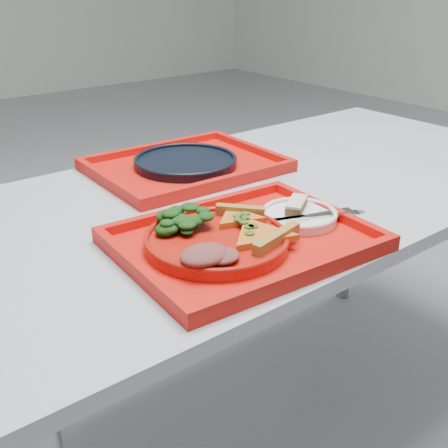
# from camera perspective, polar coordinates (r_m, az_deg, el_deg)

# --- Properties ---
(ground) EXTENTS (10.00, 10.00, 0.00)m
(ground) POSITION_cam_1_polar(r_m,az_deg,el_deg) (1.76, 4.09, -19.37)
(ground) COLOR gray
(ground) RESTS_ON ground
(table) EXTENTS (1.60, 0.80, 0.75)m
(table) POSITION_cam_1_polar(r_m,az_deg,el_deg) (1.38, 4.92, 1.25)
(table) COLOR #9BA2AE
(table) RESTS_ON ground
(tray_main) EXTENTS (0.47, 0.38, 0.01)m
(tray_main) POSITION_cam_1_polar(r_m,az_deg,el_deg) (1.04, 1.98, -1.97)
(tray_main) COLOR red
(tray_main) RESTS_ON table
(tray_far) EXTENTS (0.46, 0.37, 0.01)m
(tray_far) POSITION_cam_1_polar(r_m,az_deg,el_deg) (1.44, -3.91, 5.69)
(tray_far) COLOR red
(tray_far) RESTS_ON table
(dinner_plate) EXTENTS (0.26, 0.26, 0.02)m
(dinner_plate) POSITION_cam_1_polar(r_m,az_deg,el_deg) (1.01, -0.75, -1.87)
(dinner_plate) COLOR #AC150B
(dinner_plate) RESTS_ON tray_main
(side_plate) EXTENTS (0.15, 0.15, 0.01)m
(side_plate) POSITION_cam_1_polar(r_m,az_deg,el_deg) (1.13, 7.62, 0.69)
(side_plate) COLOR white
(side_plate) RESTS_ON tray_main
(navy_plate) EXTENTS (0.26, 0.26, 0.02)m
(navy_plate) POSITION_cam_1_polar(r_m,az_deg,el_deg) (1.44, -3.92, 6.22)
(navy_plate) COLOR black
(navy_plate) RESTS_ON tray_far
(pizza_slice_a) EXTENTS (0.15, 0.16, 0.02)m
(pizza_slice_a) POSITION_cam_1_polar(r_m,az_deg,el_deg) (1.00, 3.71, -0.91)
(pizza_slice_a) COLOR orange
(pizza_slice_a) RESTS_ON dinner_plate
(pizza_slice_b) EXTENTS (0.14, 0.14, 0.02)m
(pizza_slice_b) POSITION_cam_1_polar(r_m,az_deg,el_deg) (1.07, 1.42, 0.80)
(pizza_slice_b) COLOR orange
(pizza_slice_b) RESTS_ON dinner_plate
(salad_heap) EXTENTS (0.10, 0.09, 0.05)m
(salad_heap) POSITION_cam_1_polar(r_m,az_deg,el_deg) (1.03, -4.34, 0.76)
(salad_heap) COLOR black
(salad_heap) RESTS_ON dinner_plate
(meat_portion) EXTENTS (0.09, 0.07, 0.03)m
(meat_portion) POSITION_cam_1_polar(r_m,az_deg,el_deg) (0.92, -1.99, -3.16)
(meat_portion) COLOR brown
(meat_portion) RESTS_ON dinner_plate
(dessert_bar) EXTENTS (0.08, 0.07, 0.02)m
(dessert_bar) POSITION_cam_1_polar(r_m,az_deg,el_deg) (1.14, 7.37, 1.92)
(dessert_bar) COLOR #4B2B19
(dessert_bar) RESTS_ON side_plate
(knife) EXTENTS (0.18, 0.07, 0.01)m
(knife) POSITION_cam_1_polar(r_m,az_deg,el_deg) (1.11, 8.77, 0.87)
(knife) COLOR silver
(knife) RESTS_ON side_plate
(fork) EXTENTS (0.18, 0.09, 0.01)m
(fork) POSITION_cam_1_polar(r_m,az_deg,el_deg) (1.11, 9.25, 0.76)
(fork) COLOR silver
(fork) RESTS_ON side_plate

